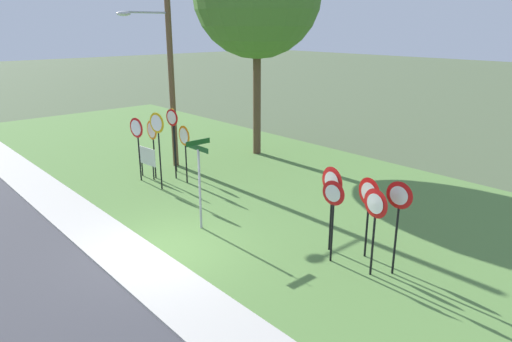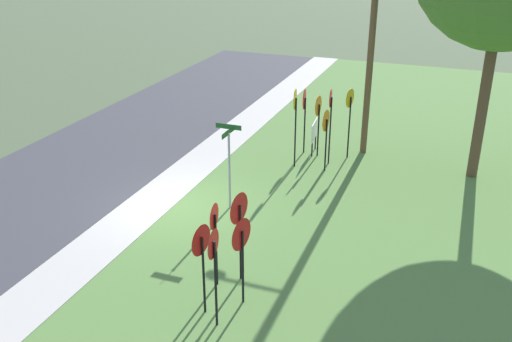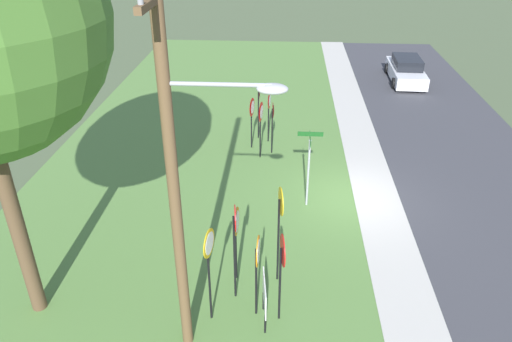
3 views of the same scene
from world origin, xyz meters
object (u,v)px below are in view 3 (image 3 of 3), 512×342
at_px(stop_sign_near_left, 258,260).
at_px(street_name_post, 309,162).
at_px(stop_sign_far_center, 235,234).
at_px(stop_sign_center_tall, 209,257).
at_px(stop_sign_far_left, 280,215).
at_px(yield_sign_near_right, 259,100).
at_px(stop_sign_near_right, 237,229).
at_px(utility_pole, 179,164).
at_px(yield_sign_center, 261,117).
at_px(parked_sedan_distant, 406,70).
at_px(yield_sign_far_right, 273,116).
at_px(yield_sign_far_left, 269,105).
at_px(stop_sign_far_right, 282,260).
at_px(yield_sign_near_left, 252,111).
at_px(notice_board, 264,295).

bearing_deg(stop_sign_near_left, street_name_post, -13.06).
xyz_separation_m(stop_sign_far_center, stop_sign_center_tall, (-0.80, 0.52, -0.08)).
height_order(stop_sign_near_left, stop_sign_far_left, stop_sign_far_left).
relative_size(stop_sign_far_left, yield_sign_near_right, 1.21).
height_order(stop_sign_near_right, stop_sign_far_center, stop_sign_far_center).
bearing_deg(street_name_post, utility_pole, 155.28).
distance_m(yield_sign_near_right, yield_sign_center, 1.86).
distance_m(stop_sign_far_left, parked_sedan_distant, 19.03).
xyz_separation_m(stop_sign_near_left, yield_sign_far_right, (9.05, -0.07, -0.08)).
xyz_separation_m(yield_sign_far_left, street_name_post, (-5.01, -1.49, -0.02)).
height_order(stop_sign_far_right, parked_sedan_distant, stop_sign_far_right).
bearing_deg(utility_pole, yield_sign_far_right, -8.54).
xyz_separation_m(stop_sign_near_right, yield_sign_center, (7.32, -0.24, 0.13)).
bearing_deg(yield_sign_near_right, yield_sign_center, -178.58).
relative_size(stop_sign_far_left, yield_sign_near_left, 1.32).
height_order(stop_sign_far_left, yield_sign_near_right, stop_sign_far_left).
height_order(yield_sign_near_left, yield_sign_far_right, yield_sign_far_right).
height_order(stop_sign_far_center, yield_sign_near_right, stop_sign_far_center).
distance_m(stop_sign_center_tall, utility_pole, 2.93).
bearing_deg(stop_sign_near_left, yield_sign_near_right, 4.98).
xyz_separation_m(stop_sign_far_left, yield_sign_near_left, (8.18, 1.30, -0.49)).
bearing_deg(yield_sign_center, yield_sign_near_right, 15.46).
distance_m(stop_sign_far_center, yield_sign_near_right, 9.90).
height_order(stop_sign_far_center, yield_sign_far_right, stop_sign_far_center).
relative_size(stop_sign_far_right, utility_pole, 0.29).
bearing_deg(stop_sign_far_right, street_name_post, -16.92).
xyz_separation_m(stop_sign_center_tall, street_name_post, (5.36, -2.48, -0.28)).
relative_size(stop_sign_center_tall, notice_board, 2.12).
height_order(stop_sign_center_tall, utility_pole, utility_pole).
distance_m(stop_sign_far_left, street_name_post, 3.95).
bearing_deg(notice_board, yield_sign_far_right, -5.22).
bearing_deg(parked_sedan_distant, stop_sign_far_center, 158.11).
distance_m(stop_sign_far_center, street_name_post, 4.97).
distance_m(stop_sign_far_left, stop_sign_center_tall, 2.23).
bearing_deg(yield_sign_near_left, stop_sign_center_tall, -170.44).
bearing_deg(yield_sign_far_left, yield_sign_center, 178.13).
distance_m(stop_sign_center_tall, yield_sign_near_left, 9.73).
distance_m(yield_sign_far_right, notice_board, 9.32).
height_order(stop_sign_far_right, yield_sign_far_right, stop_sign_far_right).
distance_m(stop_sign_far_left, notice_board, 2.03).
height_order(stop_sign_far_left, stop_sign_far_right, stop_sign_far_left).
height_order(yield_sign_near_right, street_name_post, street_name_post).
height_order(stop_sign_center_tall, parked_sedan_distant, stop_sign_center_tall).
bearing_deg(yield_sign_far_left, stop_sign_near_right, -175.35).
bearing_deg(street_name_post, yield_sign_far_right, 18.36).
relative_size(stop_sign_center_tall, parked_sedan_distant, 0.58).
bearing_deg(utility_pole, stop_sign_far_right, -67.47).
bearing_deg(yield_sign_near_left, utility_pole, -172.12).
bearing_deg(stop_sign_near_right, street_name_post, -24.84).
height_order(stop_sign_near_right, utility_pole, utility_pole).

